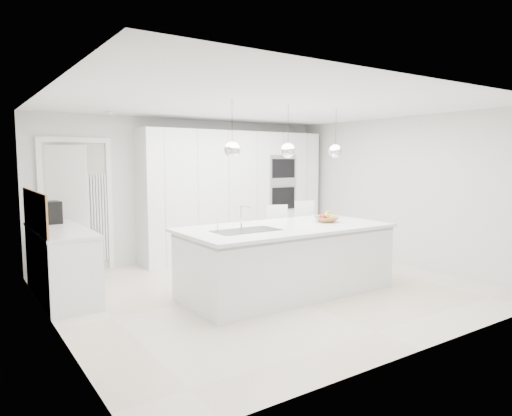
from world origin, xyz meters
TOP-DOWN VIEW (x-y plane):
  - floor at (0.00, 0.00)m, footprint 5.50×5.50m
  - wall_back at (0.00, 2.50)m, footprint 5.50×0.00m
  - wall_left at (-2.75, 0.00)m, footprint 0.00×5.00m
  - ceiling at (0.00, 0.00)m, footprint 5.50×5.50m
  - tall_cabinets at (0.80, 2.20)m, footprint 3.60×0.60m
  - oven_stack at (1.70, 1.89)m, footprint 0.62×0.04m
  - doorway_frame at (-1.95, 2.47)m, footprint 1.11×0.08m
  - hallway_door at (-2.20, 2.42)m, footprint 0.76×0.38m
  - radiator at (-1.63, 2.46)m, footprint 0.32×0.04m
  - left_base_cabinets at (-2.45, 1.20)m, footprint 0.60×1.80m
  - left_worktop at (-2.45, 1.20)m, footprint 0.62×1.82m
  - oak_backsplash at (-2.74, 1.20)m, footprint 0.02×1.80m
  - island_base at (0.10, -0.30)m, footprint 2.80×1.20m
  - island_worktop at (0.10, -0.25)m, footprint 2.84×1.40m
  - island_sink at (-0.55, -0.30)m, footprint 0.84×0.44m
  - island_tap at (-0.50, -0.10)m, footprint 0.02×0.02m
  - pendant_left at (-0.75, -0.30)m, footprint 0.20×0.20m
  - pendant_mid at (0.10, -0.30)m, footprint 0.20×0.20m
  - pendant_right at (0.95, -0.30)m, footprint 0.20×0.20m
  - fruit_bowl at (0.82, -0.27)m, footprint 0.41×0.41m
  - espresso_machine at (-2.43, 1.75)m, footprint 0.21×0.31m
  - bar_stool_left at (0.64, 0.53)m, footprint 0.49×0.58m
  - bar_stool_right at (1.22, 0.54)m, footprint 0.46×0.57m
  - apple_a at (0.77, -0.28)m, footprint 0.08×0.08m
  - apple_b at (0.78, -0.26)m, footprint 0.08×0.08m
  - apple_c at (0.77, -0.23)m, footprint 0.08×0.08m
  - apple_extra_3 at (0.86, -0.26)m, footprint 0.07×0.07m
  - banana_bunch at (0.84, -0.30)m, footprint 0.23×0.16m

SIDE VIEW (x-z plane):
  - floor at x=0.00m, z-range 0.00..0.00m
  - left_base_cabinets at x=-2.45m, z-range 0.00..0.86m
  - island_base at x=0.10m, z-range 0.00..0.86m
  - bar_stool_left at x=0.64m, z-range 0.00..1.07m
  - bar_stool_right at x=1.22m, z-range 0.00..1.11m
  - island_sink at x=-0.55m, z-range 0.73..0.91m
  - radiator at x=-1.63m, z-range 0.15..1.55m
  - left_worktop at x=-2.45m, z-range 0.86..0.90m
  - island_worktop at x=0.10m, z-range 0.86..0.90m
  - fruit_bowl at x=0.82m, z-range 0.90..0.98m
  - apple_extra_3 at x=0.86m, z-range 0.93..1.00m
  - apple_a at x=0.77m, z-range 0.93..1.01m
  - apple_c at x=0.77m, z-range 0.93..1.01m
  - apple_b at x=0.78m, z-range 0.93..1.01m
  - hallway_door at x=-2.20m, z-range 0.00..2.00m
  - banana_bunch at x=0.84m, z-range 0.91..1.11m
  - doorway_frame at x=-1.95m, z-range -0.04..2.09m
  - island_tap at x=-0.50m, z-range 0.90..1.20m
  - espresso_machine at x=-2.43m, z-range 0.90..1.21m
  - tall_cabinets at x=0.80m, z-range 0.00..2.30m
  - oak_backsplash at x=-2.74m, z-range 0.90..1.40m
  - wall_back at x=0.00m, z-range -1.50..4.00m
  - wall_left at x=-2.75m, z-range -1.25..3.75m
  - oven_stack at x=1.70m, z-range 0.83..1.88m
  - pendant_left at x=-0.75m, z-range 1.80..2.00m
  - pendant_mid at x=0.10m, z-range 1.80..2.00m
  - pendant_right at x=0.95m, z-range 1.80..2.00m
  - ceiling at x=0.00m, z-range 2.50..2.50m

